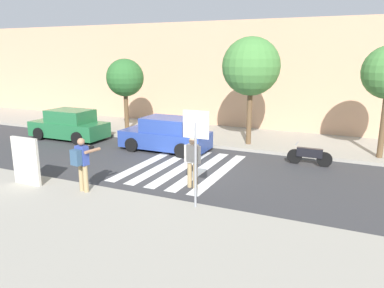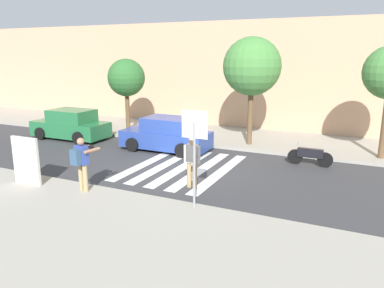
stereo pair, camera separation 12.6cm
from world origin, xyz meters
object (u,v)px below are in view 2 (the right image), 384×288
object	(u,v)px
photographer_with_backpack	(81,160)
street_tree_west	(126,78)
stop_sign	(195,138)
pedestrian_crossing	(192,160)
parked_car_blue	(167,135)
street_tree_center	(252,67)
motorcycle	(310,156)
parked_car_green	(71,125)
advertising_board	(26,161)

from	to	relation	value
photographer_with_backpack	street_tree_west	size ratio (longest dim) A/B	0.43
stop_sign	pedestrian_crossing	world-z (taller)	stop_sign
photographer_with_backpack	stop_sign	bearing A→B (deg)	5.97
stop_sign	street_tree_west	xyz separation A→B (m)	(-7.89, 8.16, 0.92)
parked_car_blue	street_tree_west	size ratio (longest dim) A/B	1.03
stop_sign	street_tree_center	size ratio (longest dim) A/B	0.55
parked_car_blue	motorcycle	bearing A→B (deg)	2.70
street_tree_center	parked_car_green	bearing A→B (deg)	-165.85
parked_car_blue	advertising_board	distance (m)	6.59
stop_sign	advertising_board	distance (m)	6.00
parked_car_blue	street_tree_west	world-z (taller)	street_tree_west
parked_car_blue	motorcycle	distance (m)	6.39
photographer_with_backpack	motorcycle	xyz separation A→B (m)	(6.00, 6.42, -0.75)
parked_car_green	advertising_board	size ratio (longest dim) A/B	2.56
stop_sign	motorcycle	bearing A→B (deg)	69.11
pedestrian_crossing	parked_car_green	xyz separation A→B (m)	(-8.91, 4.00, -0.25)
photographer_with_backpack	advertising_board	bearing A→B (deg)	-173.93
street_tree_center	street_tree_west	bearing A→B (deg)	178.68
street_tree_west	advertising_board	distance (m)	9.26
photographer_with_backpack	street_tree_west	bearing A→B (deg)	116.08
photographer_with_backpack	advertising_board	size ratio (longest dim) A/B	1.08
parked_car_blue	motorcycle	world-z (taller)	parked_car_blue
street_tree_west	pedestrian_crossing	bearing A→B (deg)	-42.62
stop_sign	parked_car_green	world-z (taller)	stop_sign
parked_car_green	street_tree_center	size ratio (longest dim) A/B	0.82
parked_car_green	motorcycle	size ratio (longest dim) A/B	2.33
motorcycle	street_tree_center	bearing A→B (deg)	147.54
photographer_with_backpack	street_tree_west	world-z (taller)	street_tree_west
photographer_with_backpack	motorcycle	size ratio (longest dim) A/B	0.98
motorcycle	photographer_with_backpack	bearing A→B (deg)	-133.10
stop_sign	street_tree_west	distance (m)	11.39
photographer_with_backpack	advertising_board	world-z (taller)	photographer_with_backpack
stop_sign	advertising_board	xyz separation A→B (m)	(-5.84, -0.61, -1.21)
parked_car_green	advertising_board	world-z (taller)	advertising_board
photographer_with_backpack	pedestrian_crossing	size ratio (longest dim) A/B	1.00
parked_car_green	motorcycle	world-z (taller)	parked_car_green
street_tree_west	street_tree_center	world-z (taller)	street_tree_center
stop_sign	advertising_board	size ratio (longest dim) A/B	1.72
pedestrian_crossing	street_tree_west	world-z (taller)	street_tree_west
street_tree_west	advertising_board	xyz separation A→B (m)	(2.04, -8.78, -2.13)
stop_sign	street_tree_west	bearing A→B (deg)	134.02
stop_sign	motorcycle	world-z (taller)	stop_sign
motorcycle	advertising_board	xyz separation A→B (m)	(-8.14, -6.64, 0.53)
photographer_with_backpack	motorcycle	bearing A→B (deg)	46.90
parked_car_green	motorcycle	xyz separation A→B (m)	(12.11, 0.30, -0.31)
parked_car_blue	motorcycle	size ratio (longest dim) A/B	2.33
motorcycle	street_tree_west	bearing A→B (deg)	168.17
pedestrian_crossing	parked_car_blue	bearing A→B (deg)	128.46
photographer_with_backpack	street_tree_center	size ratio (longest dim) A/B	0.34
advertising_board	photographer_with_backpack	bearing A→B (deg)	6.07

